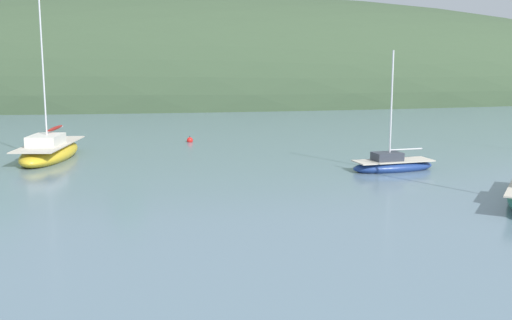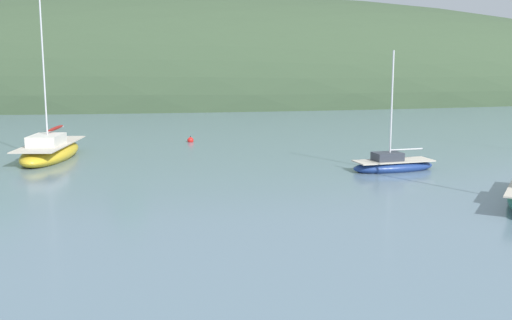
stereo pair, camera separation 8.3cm
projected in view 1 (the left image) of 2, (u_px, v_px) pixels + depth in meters
far_shoreline_hill at (187, 100)px, 82.41m from camera, size 150.00×36.00×30.93m
sailboat_blue_center at (50, 151)px, 35.93m from camera, size 3.61×7.78×9.42m
sailboat_black_sloop at (392, 165)px, 32.28m from camera, size 4.74×2.14×6.43m
mooring_buoy_inner at (190, 140)px, 42.96m from camera, size 0.44×0.44×0.54m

